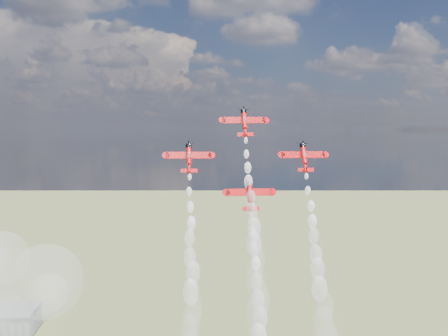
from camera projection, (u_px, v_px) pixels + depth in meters
name	position (u px, v px, depth m)	size (l,w,h in m)	color
plane_lead	(244.00, 122.00, 140.72)	(11.84, 6.33, 7.69)	red
plane_left	(189.00, 157.00, 134.69)	(11.84, 6.33, 7.69)	red
plane_right	(304.00, 157.00, 137.61)	(11.84, 6.33, 7.69)	red
plane_slot	(250.00, 195.00, 131.58)	(11.84, 6.33, 7.69)	red
smoke_trail_lead	(256.00, 273.00, 122.94)	(5.74, 25.32, 41.87)	white
smoke_trail_left	(191.00, 323.00, 116.80)	(5.41, 25.70, 42.89)	white
smoke_trail_right	(324.00, 317.00, 119.78)	(6.13, 25.83, 41.93)	white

